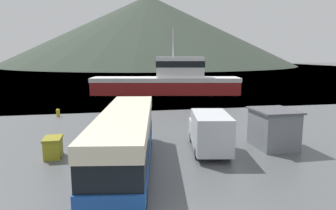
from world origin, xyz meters
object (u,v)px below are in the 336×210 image
Objects in this scene: dock_kiosk at (273,128)px; tour_bus at (126,137)px; fishing_boat at (169,80)px; storage_bin at (53,147)px; small_boat at (216,86)px; delivery_van at (210,131)px.

tour_bus is at bearing -168.08° from dock_kiosk.
storage_bin is at bearing 166.51° from fishing_boat.
tour_bus is 9.95m from dock_kiosk.
dock_kiosk is 34.94m from small_boat.
storage_bin is at bearing 177.25° from dock_kiosk.
dock_kiosk is at bearing -166.01° from fishing_boat.
storage_bin is 13.95m from dock_kiosk.
dock_kiosk is at bearing 85.45° from small_boat.
dock_kiosk reaches higher than delivery_van.
delivery_van is 1.07× the size of small_boat.
storage_bin is at bearing 65.48° from small_boat.
storage_bin reaches higher than small_boat.
delivery_van reaches higher than storage_bin.
storage_bin is 0.50× the size of dock_kiosk.
tour_bus reaches higher than dock_kiosk.
tour_bus reaches higher than storage_bin.
fishing_boat is 30.06m from storage_bin.
small_boat is at bearing 76.12° from dock_kiosk.
fishing_boat is 15.35× the size of storage_bin.
fishing_boat is 11.64m from small_boat.
tour_bus is 4.02× the size of dock_kiosk.
dock_kiosk reaches higher than storage_bin.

